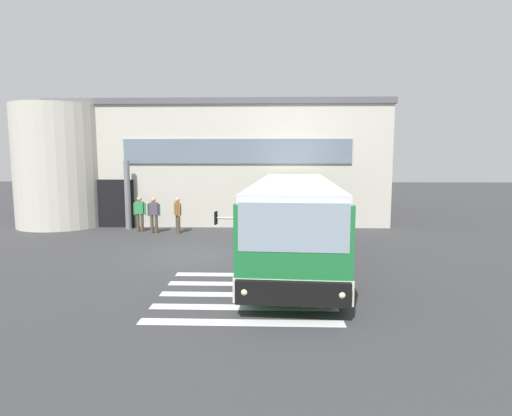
{
  "coord_description": "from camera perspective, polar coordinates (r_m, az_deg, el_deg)",
  "views": [
    {
      "loc": [
        2.59,
        -14.37,
        3.49
      ],
      "look_at": [
        2.07,
        1.84,
        1.5
      ],
      "focal_mm": 28.91,
      "sensor_mm": 36.0,
      "label": 1
    }
  ],
  "objects": [
    {
      "name": "bay_paint_stripes",
      "position": [
        10.77,
        -1.41,
        -11.89
      ],
      "size": [
        4.4,
        3.96,
        0.01
      ],
      "color": "silver",
      "rests_on": "ground"
    },
    {
      "name": "safety_bollard_yellow",
      "position": [
        18.27,
        -1.87,
        -2.59
      ],
      "size": [
        0.18,
        0.18,
        0.9
      ],
      "primitive_type": "cylinder",
      "color": "yellow",
      "rests_on": "ground"
    },
    {
      "name": "passenger_at_curb_edge",
      "position": [
        19.37,
        -10.78,
        -0.73
      ],
      "size": [
        0.38,
        0.52,
        1.68
      ],
      "color": "#4C4233",
      "rests_on": "ground"
    },
    {
      "name": "bus_main_foreground",
      "position": [
        14.38,
        5.23,
        -1.65
      ],
      "size": [
        3.69,
        11.72,
        2.7
      ],
      "color": "#1E7238",
      "rests_on": "ground"
    },
    {
      "name": "terminal_building",
      "position": [
        26.12,
        -5.34,
        6.28
      ],
      "size": [
        19.02,
        13.8,
        6.38
      ],
      "color": "beige",
      "rests_on": "ground"
    },
    {
      "name": "entry_support_column",
      "position": [
        21.02,
        -17.35,
        1.71
      ],
      "size": [
        0.28,
        0.28,
        3.34
      ],
      "primitive_type": "cylinder",
      "color": "slate",
      "rests_on": "ground"
    },
    {
      "name": "passenger_near_column",
      "position": [
        20.2,
        -15.76,
        -0.45
      ],
      "size": [
        0.59,
        0.38,
        1.68
      ],
      "color": "#4C4233",
      "rests_on": "ground"
    },
    {
      "name": "passenger_by_doorway",
      "position": [
        19.63,
        -13.95,
        -0.71
      ],
      "size": [
        0.59,
        0.25,
        1.68
      ],
      "color": "#4C4233",
      "rests_on": "ground"
    },
    {
      "name": "ground_plane",
      "position": [
        15.02,
        -8.19,
        -6.56
      ],
      "size": [
        80.0,
        90.0,
        0.02
      ],
      "primitive_type": "cube",
      "color": "#353538",
      "rests_on": "ground"
    }
  ]
}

